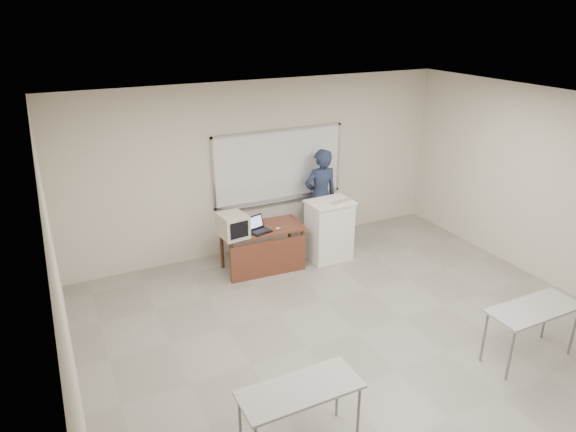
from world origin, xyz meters
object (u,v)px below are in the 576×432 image
instructor_desk (265,242)px  presenter (321,196)px  podium (329,230)px  whiteboard (279,166)px  mouse (278,228)px  keyboard (341,202)px  laptop (259,228)px  crt_monitor (232,225)px

instructor_desk → presenter: size_ratio=0.76×
presenter → podium: bearing=74.3°
podium → presenter: (0.21, 0.69, 0.36)m
whiteboard → presenter: size_ratio=1.39×
mouse → keyboard: 1.18m
instructor_desk → presenter: 1.58m
laptop → keyboard: keyboard is taller
instructor_desk → presenter: bearing=27.7°
crt_monitor → keyboard: size_ratio=1.14×
whiteboard → podium: whiteboard is taller
whiteboard → instructor_desk: (-0.70, -0.91, -0.95)m
instructor_desk → whiteboard: bearing=56.0°
crt_monitor → laptop: (0.45, -0.00, -0.13)m
instructor_desk → crt_monitor: 0.68m
keyboard → presenter: (0.06, 0.81, -0.18)m
laptop → keyboard: 1.47m
crt_monitor → mouse: size_ratio=4.97×
podium → presenter: size_ratio=0.59×
laptop → keyboard: size_ratio=0.81×
podium → laptop: bearing=176.2°
instructor_desk → laptop: size_ratio=4.19×
whiteboard → laptop: (-0.80, -0.92, -0.67)m
mouse → presenter: size_ratio=0.05×
laptop → instructor_desk: bearing=-7.3°
laptop → mouse: bearing=-29.6°
crt_monitor → presenter: (1.95, 0.64, -0.04)m
laptop → mouse: (0.30, -0.08, -0.04)m
laptop → mouse: 0.31m
mouse → crt_monitor: bearing=171.1°
whiteboard → laptop: whiteboard is taller
whiteboard → presenter: (0.70, -0.28, -0.59)m
instructor_desk → mouse: mouse is taller
instructor_desk → mouse: (0.20, -0.09, 0.24)m
podium → presenter: presenter is taller
instructor_desk → laptop: laptop is taller
keyboard → laptop: bearing=161.3°
keyboard → instructor_desk: bearing=160.2°
whiteboard → presenter: bearing=-22.0°
whiteboard → crt_monitor: 1.65m
podium → crt_monitor: bearing=176.7°
whiteboard → mouse: (-0.50, -1.00, -0.71)m
presenter → instructor_desk: bearing=25.6°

